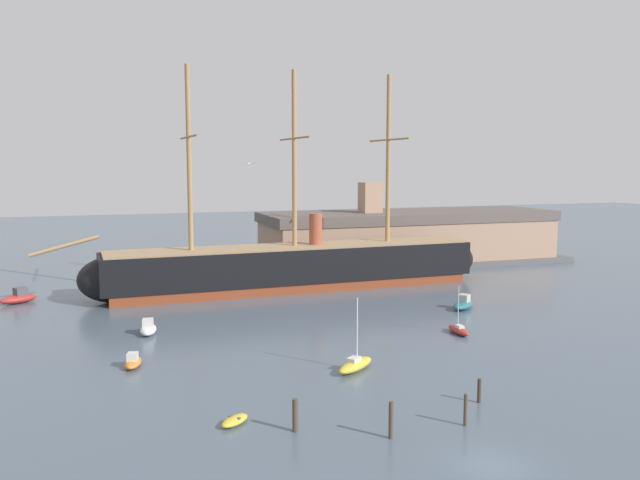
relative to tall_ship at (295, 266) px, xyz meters
The scene contains 16 objects.
ground_plane 53.96m from the tall_ship, 95.23° to the right, with size 400.00×400.00×0.00m, color #4C5B6B.
tall_ship is the anchor object (origin of this frame).
dinghy_foreground_left 46.52m from the tall_ship, 111.98° to the right, with size 2.50×2.32×0.56m.
sailboat_near_centre 35.75m from the tall_ship, 99.08° to the right, with size 4.57×3.91×6.07m.
motorboat_mid_left 36.41m from the tall_ship, 129.06° to the right, with size 2.00×3.27×1.28m.
sailboat_mid_right 29.24m from the tall_ship, 72.78° to the right, with size 1.30×3.76×4.83m.
motorboat_alongside_bow 27.36m from the tall_ship, 139.76° to the right, with size 2.16×4.01×1.60m.
motorboat_alongside_stern 23.78m from the tall_ship, 50.48° to the right, with size 4.32×3.85×1.73m.
motorboat_far_left 34.73m from the tall_ship, behind, with size 4.86×3.95×1.90m.
dinghy_distant_centre 12.06m from the tall_ship, 96.21° to the left, with size 2.63×2.74×0.63m.
mooring_piling_nearest 49.17m from the tall_ship, 100.16° to the right, with size 0.30×0.30×2.37m, color #4C3D2D.
mooring_piling_left_pair 44.93m from the tall_ship, 90.08° to the right, with size 0.27×0.27×1.74m, color #423323.
mooring_piling_right_pair 48.31m from the tall_ship, 93.85° to the right, with size 0.24×0.24×2.13m, color #4C3D2D.
mooring_piling_midwater 47.53m from the tall_ship, 107.09° to the right, with size 0.38×0.38×2.13m, color #4C3D2D.
dockside_warehouse_right 30.72m from the tall_ship, 33.24° to the left, with size 54.53×18.63×13.90m.
seagull_in_flight 34.52m from the tall_ship, 114.07° to the right, with size 1.18×0.92×0.14m.
Camera 1 is at (-20.75, -29.90, 16.93)m, focal length 36.67 mm.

